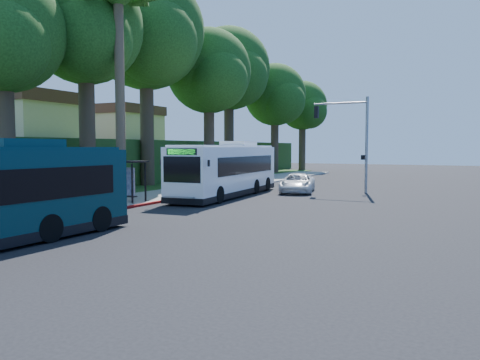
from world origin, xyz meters
The scene contains 18 objects.
ground centered at (0.00, 0.00, 0.00)m, with size 140.00×140.00×0.00m, color black.
sidewalk centered at (-7.30, 0.00, 0.06)m, with size 4.50×70.00×0.12m, color gray.
red_curb centered at (-5.00, -4.00, 0.07)m, with size 0.25×30.00×0.13m, color maroon.
grass_verge centered at (-13.00, 5.00, 0.03)m, with size 8.00×70.00×0.06m, color #234719.
bus_shelter centered at (-7.26, -2.86, 1.81)m, with size 3.20×1.51×2.55m.
stop_sign_pole centered at (-5.40, -5.00, 2.08)m, with size 0.35×0.06×3.17m.
traffic_signal_pole centered at (3.78, 10.00, 4.42)m, with size 4.10×0.30×7.00m.
palm_tree centered at (-8.20, -1.50, 12.38)m, with size 4.20×4.20×14.40m.
hillside_backdrop centered at (-26.30, 15.10, 2.44)m, with size 24.00×60.00×8.80m.
tree_0 centered at (-12.40, -0.02, 11.20)m, with size 8.40×8.00×15.70m.
tree_1 centered at (-13.37, 7.98, 12.73)m, with size 10.50×10.00×18.26m.
tree_2 centered at (-11.89, 15.98, 10.48)m, with size 8.82×8.40×15.12m.
tree_3 centered at (-13.88, 23.98, 11.98)m, with size 10.08×9.60×17.28m.
tree_4 centered at (-11.40, 31.98, 9.73)m, with size 8.40×8.00×14.14m.
tree_5 centered at (-10.41, 39.99, 8.96)m, with size 7.35×7.00×12.86m.
tree_6 centered at (-12.91, -6.01, 9.71)m, with size 7.56×7.20×13.74m.
white_bus centered at (-3.24, 3.57, 1.84)m, with size 3.68×12.80×3.76m.
pickup centered at (0.21, 8.02, 0.70)m, with size 2.32×5.04×1.40m, color white.
Camera 1 is at (11.85, -24.62, 3.33)m, focal length 35.00 mm.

